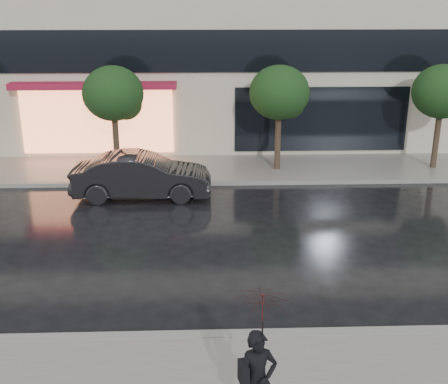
{
  "coord_description": "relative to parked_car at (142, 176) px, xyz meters",
  "views": [
    {
      "loc": [
        0.27,
        -10.31,
        6.25
      ],
      "look_at": [
        0.77,
        3.66,
        1.4
      ],
      "focal_mm": 45.0,
      "sensor_mm": 36.0,
      "label": 1
    }
  ],
  "objects": [
    {
      "name": "pedestrian_with_umbrella",
      "position": [
        2.84,
        -10.68,
        0.85
      ],
      "size": [
        1.05,
        1.06,
        2.25
      ],
      "rotation": [
        0.0,
        0.0,
        0.19
      ],
      "color": "black",
      "rests_on": "sidewalk_near"
    },
    {
      "name": "curb_far",
      "position": [
        1.8,
        1.25,
        -0.67
      ],
      "size": [
        60.0,
        0.25,
        0.14
      ],
      "primitive_type": "cube",
      "color": "gray",
      "rests_on": "ground"
    },
    {
      "name": "tree_mid_east",
      "position": [
        4.86,
        2.78,
        2.18
      ],
      "size": [
        2.2,
        2.2,
        3.99
      ],
      "color": "#33261C",
      "rests_on": "ground"
    },
    {
      "name": "sidewalk_far",
      "position": [
        1.8,
        3.0,
        -0.68
      ],
      "size": [
        60.0,
        3.5,
        0.12
      ],
      "primitive_type": "cube",
      "color": "slate",
      "rests_on": "ground"
    },
    {
      "name": "tree_far_east",
      "position": [
        10.86,
        2.78,
        2.18
      ],
      "size": [
        2.2,
        2.2,
        3.99
      ],
      "color": "#33261C",
      "rests_on": "ground"
    },
    {
      "name": "parked_car",
      "position": [
        0.0,
        0.0,
        0.0
      ],
      "size": [
        4.51,
        1.58,
        1.49
      ],
      "primitive_type": "imported",
      "rotation": [
        0.0,
        0.0,
        1.57
      ],
      "color": "black",
      "rests_on": "ground"
    },
    {
      "name": "curb_near",
      "position": [
        1.8,
        -8.25,
        -0.67
      ],
      "size": [
        60.0,
        0.25,
        0.14
      ],
      "primitive_type": "cube",
      "color": "gray",
      "rests_on": "ground"
    },
    {
      "name": "tree_mid_west",
      "position": [
        -1.14,
        2.78,
        2.18
      ],
      "size": [
        2.2,
        2.2,
        3.99
      ],
      "color": "#33261C",
      "rests_on": "ground"
    },
    {
      "name": "ground",
      "position": [
        1.8,
        -7.25,
        -0.74
      ],
      "size": [
        120.0,
        120.0,
        0.0
      ],
      "primitive_type": "plane",
      "color": "black",
      "rests_on": "ground"
    }
  ]
}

